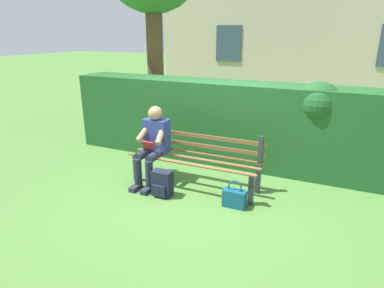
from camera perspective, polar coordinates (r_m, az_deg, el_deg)
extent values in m
plane|color=#477533|center=(5.15, 0.47, -7.28)|extent=(60.00, 60.00, 0.00)
cube|color=#2D3338|center=(4.61, 10.16, -7.73)|extent=(0.07, 0.07, 0.45)
cube|color=#2D3338|center=(5.32, -9.60, -4.01)|extent=(0.07, 0.07, 0.45)
cube|color=#2D3338|center=(4.95, 11.33, -5.88)|extent=(0.07, 0.07, 0.45)
cube|color=#2D3338|center=(5.62, -7.40, -2.64)|extent=(0.07, 0.07, 0.45)
cube|color=brown|center=(5.17, 1.59, -1.62)|extent=(2.02, 0.06, 0.02)
cube|color=brown|center=(4.96, 0.48, -2.51)|extent=(2.02, 0.06, 0.02)
cube|color=brown|center=(4.76, -0.73, -3.48)|extent=(2.02, 0.06, 0.02)
cube|color=#2D3338|center=(4.83, 11.78, -0.91)|extent=(0.06, 0.06, 0.39)
cube|color=#2D3338|center=(5.51, -7.37, 1.78)|extent=(0.06, 0.06, 0.39)
cube|color=brown|center=(5.12, 1.56, -0.28)|extent=(2.02, 0.02, 0.06)
cube|color=brown|center=(5.07, 1.58, 1.34)|extent=(2.02, 0.02, 0.06)
cube|color=navy|center=(5.18, -6.10, 1.46)|extent=(0.38, 0.22, 0.52)
sphere|color=#A57A5B|center=(5.07, -6.35, 5.28)|extent=(0.22, 0.22, 0.22)
cylinder|color=#232838|center=(5.04, -6.23, -1.93)|extent=(0.13, 0.42, 0.13)
cylinder|color=#232838|center=(5.14, -8.15, -1.59)|extent=(0.13, 0.42, 0.13)
cylinder|color=#232838|center=(4.97, -7.37, -5.45)|extent=(0.12, 0.12, 0.47)
cylinder|color=#232838|center=(5.07, -9.30, -5.03)|extent=(0.12, 0.12, 0.47)
cube|color=#232838|center=(4.99, -7.76, -7.87)|extent=(0.10, 0.24, 0.07)
cube|color=#232838|center=(5.09, -9.68, -7.41)|extent=(0.10, 0.24, 0.07)
cylinder|color=#A57A5B|center=(4.97, -5.45, 1.49)|extent=(0.14, 0.32, 0.26)
cylinder|color=#A57A5B|center=(5.13, -8.36, 1.89)|extent=(0.14, 0.32, 0.26)
cube|color=#B22626|center=(4.99, -7.58, -0.20)|extent=(0.20, 0.07, 0.13)
cube|color=#1E5123|center=(6.02, 4.35, 3.90)|extent=(5.61, 0.73, 1.45)
sphere|color=#1E5123|center=(5.46, 20.97, 6.66)|extent=(0.65, 0.65, 0.65)
sphere|color=#1E5123|center=(6.59, -6.96, 8.98)|extent=(0.58, 0.58, 0.58)
cylinder|color=brown|center=(7.55, -6.30, 13.24)|extent=(0.36, 0.36, 3.11)
cube|color=#334756|center=(12.02, 6.34, 16.85)|extent=(0.90, 0.04, 1.20)
cube|color=#191E33|center=(4.81, -5.15, -6.77)|extent=(0.29, 0.17, 0.38)
cube|color=#191E33|center=(4.76, -5.74, -8.08)|extent=(0.20, 0.04, 0.17)
cylinder|color=#191E33|center=(4.84, -3.68, -6.30)|extent=(0.04, 0.04, 0.23)
cylinder|color=#191E33|center=(4.92, -5.46, -5.93)|extent=(0.04, 0.04, 0.23)
cube|color=navy|center=(4.57, 7.33, -9.29)|extent=(0.31, 0.15, 0.24)
torus|color=navy|center=(4.49, 7.42, -7.35)|extent=(0.19, 0.02, 0.19)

